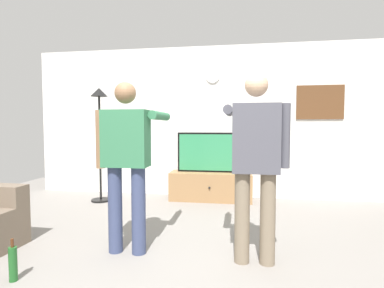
% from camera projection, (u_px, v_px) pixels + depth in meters
% --- Properties ---
extents(ground_plane, '(8.40, 8.40, 0.00)m').
position_uv_depth(ground_plane, '(165.00, 272.00, 2.58)').
color(ground_plane, gray).
extents(back_wall, '(6.40, 0.10, 2.70)m').
position_uv_depth(back_wall, '(205.00, 122.00, 5.41)').
color(back_wall, silver).
rests_on(back_wall, ground_plane).
extents(tv_stand, '(1.39, 0.48, 0.48)m').
position_uv_depth(tv_stand, '(211.00, 186.00, 5.11)').
color(tv_stand, '#997047').
rests_on(tv_stand, ground_plane).
extents(television, '(1.16, 0.07, 0.68)m').
position_uv_depth(television, '(211.00, 152.00, 5.12)').
color(television, black).
rests_on(television, tv_stand).
extents(wall_clock, '(0.24, 0.03, 0.24)m').
position_uv_depth(wall_clock, '(213.00, 76.00, 5.28)').
color(wall_clock, white).
extents(framed_picture, '(0.77, 0.04, 0.57)m').
position_uv_depth(framed_picture, '(320.00, 102.00, 5.03)').
color(framed_picture, brown).
extents(floor_lamp, '(0.32, 0.32, 1.91)m').
position_uv_depth(floor_lamp, '(100.00, 121.00, 4.98)').
color(floor_lamp, black).
rests_on(floor_lamp, ground_plane).
extents(person_standing_nearer_lamp, '(0.63, 0.78, 1.70)m').
position_uv_depth(person_standing_nearer_lamp, '(127.00, 156.00, 2.95)').
color(person_standing_nearer_lamp, '#384266').
rests_on(person_standing_nearer_lamp, ground_plane).
extents(person_standing_nearer_couch, '(0.60, 0.78, 1.74)m').
position_uv_depth(person_standing_nearer_couch, '(255.00, 157.00, 2.72)').
color(person_standing_nearer_couch, '#7A6B56').
rests_on(person_standing_nearer_couch, ground_plane).
extents(beverage_bottle, '(0.07, 0.07, 0.35)m').
position_uv_depth(beverage_bottle, '(13.00, 263.00, 2.43)').
color(beverage_bottle, '#1E5923').
rests_on(beverage_bottle, ground_plane).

